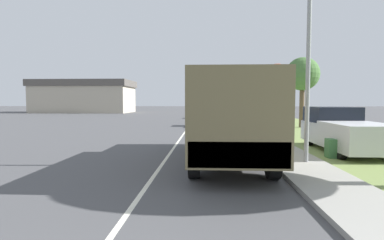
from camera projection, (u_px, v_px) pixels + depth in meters
name	position (u px, v px, depth m)	size (l,w,h in m)	color
ground_plane	(196.00, 117.00, 40.65)	(180.00, 180.00, 0.00)	#4C4C4F
lane_centre_stripe	(196.00, 117.00, 40.65)	(0.12, 120.00, 0.00)	silver
sidewalk_right	(229.00, 116.00, 40.43)	(1.80, 120.00, 0.12)	#9E9B93
grass_strip_right	(262.00, 117.00, 40.22)	(7.00, 120.00, 0.02)	olive
military_truck	(227.00, 115.00, 10.40)	(2.42, 7.93, 2.91)	#474C38
car_nearest_ahead	(212.00, 117.00, 25.47)	(1.70, 3.99, 1.67)	navy
car_second_ahead	(209.00, 113.00, 36.94)	(1.87, 4.06, 1.59)	#336B3D
pickup_truck	(343.00, 130.00, 12.65)	(2.10, 5.14, 1.83)	silver
lamp_post	(301.00, 48.00, 9.62)	(1.69, 0.24, 6.09)	gray
tree_mid_right	(303.00, 75.00, 23.76)	(2.64, 2.64, 5.58)	brown
tree_far_right	(277.00, 75.00, 36.72)	(2.69, 2.69, 6.72)	brown
utility_box	(334.00, 148.00, 11.05)	(0.55, 0.45, 0.70)	#3D7042
building_distant	(85.00, 96.00, 56.76)	(18.02, 9.45, 6.02)	#B2A893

